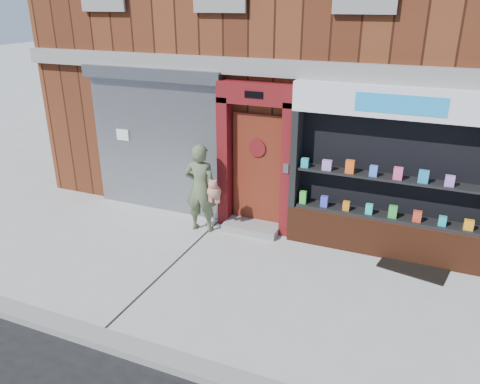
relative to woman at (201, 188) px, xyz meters
The scene contains 8 objects.
ground 2.34m from the woman, 39.21° to the right, with size 80.00×80.00×0.00m, color #9E9E99.
curb 3.99m from the woman, 64.48° to the right, with size 60.00×0.30×0.12m, color gray.
building 5.82m from the woman, 70.01° to the left, with size 12.00×8.16×8.00m.
shutter_bay 1.66m from the woman, 157.16° to the left, with size 3.10×0.30×3.04m.
red_door_bay 1.20m from the woman, 27.65° to the left, with size 1.52×0.58×2.90m.
pharmacy_bay 3.49m from the woman, ahead, with size 3.50×0.41×3.00m.
woman is the anchor object (origin of this frame).
doormat 4.11m from the woman, ahead, with size 1.10×0.77×0.03m, color black.
Camera 1 is at (2.25, -6.07, 4.25)m, focal length 35.00 mm.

